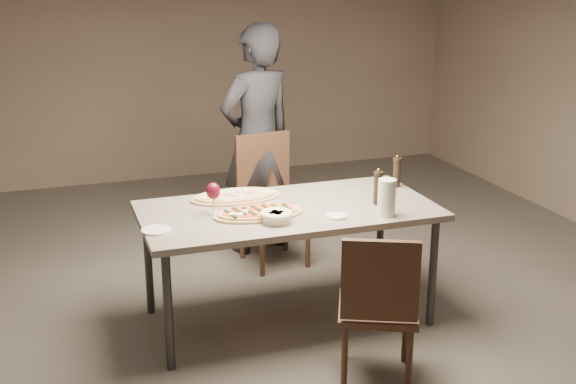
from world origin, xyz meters
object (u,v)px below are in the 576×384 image
object	(u,v)px
chair_near	(378,302)
diner	(257,140)
pepper_mill_left	(378,187)
ham_pizza	(236,196)
dining_table	(288,216)
chair_far	(269,192)
zucchini_pizza	(258,213)
bread_basket	(276,216)
carafe	(387,198)

from	to	relation	value
chair_near	diner	xyz separation A→B (m)	(-0.03, 2.11, 0.40)
pepper_mill_left	diner	xyz separation A→B (m)	(-0.38, 1.35, 0.03)
ham_pizza	pepper_mill_left	size ratio (longest dim) A/B	2.52
dining_table	pepper_mill_left	world-z (taller)	pepper_mill_left
chair_far	ham_pizza	bearing A→B (deg)	50.58
diner	zucchini_pizza	bearing A→B (deg)	54.24
dining_table	bread_basket	distance (m)	0.29
zucchini_pizza	ham_pizza	size ratio (longest dim) A/B	0.93
ham_pizza	diner	size ratio (longest dim) A/B	0.33
zucchini_pizza	bread_basket	size ratio (longest dim) A/B	2.88
bread_basket	pepper_mill_left	world-z (taller)	pepper_mill_left
dining_table	carafe	distance (m)	0.62
bread_basket	chair_near	bearing A→B (deg)	-61.64
bread_basket	diner	bearing A→B (deg)	77.67
ham_pizza	chair_near	xyz separation A→B (m)	(0.46, -1.16, -0.28)
zucchini_pizza	ham_pizza	world-z (taller)	zucchini_pizza
dining_table	bread_basket	xyz separation A→B (m)	(-0.15, -0.23, 0.10)
chair_far	chair_near	bearing A→B (deg)	83.00
dining_table	diner	xyz separation A→B (m)	(0.17, 1.23, 0.19)
bread_basket	chair_far	world-z (taller)	chair_far
ham_pizza	carafe	size ratio (longest dim) A/B	2.60
zucchini_pizza	ham_pizza	bearing A→B (deg)	72.58
zucchini_pizza	bread_basket	bearing A→B (deg)	-90.69
pepper_mill_left	chair_far	distance (m)	1.20
zucchini_pizza	bread_basket	xyz separation A→B (m)	(0.07, -0.15, 0.02)
pepper_mill_left	chair_near	size ratio (longest dim) A/B	0.26
bread_basket	dining_table	bearing A→B (deg)	57.07
bread_basket	diner	world-z (taller)	diner
dining_table	zucchini_pizza	size ratio (longest dim) A/B	3.33
zucchini_pizza	pepper_mill_left	bearing A→B (deg)	-26.42
pepper_mill_left	zucchini_pizza	bearing A→B (deg)	177.52
zucchini_pizza	bread_basket	world-z (taller)	bread_basket
ham_pizza	bread_basket	bearing A→B (deg)	-84.05
bread_basket	diner	xyz separation A→B (m)	(0.32, 1.47, 0.10)
chair_near	carafe	bearing A→B (deg)	85.33
dining_table	zucchini_pizza	xyz separation A→B (m)	(-0.22, -0.08, 0.07)
bread_basket	pepper_mill_left	size ratio (longest dim) A/B	0.82
ham_pizza	bread_basket	world-z (taller)	bread_basket
carafe	chair_far	world-z (taller)	carafe
zucchini_pizza	chair_near	size ratio (longest dim) A/B	0.62
zucchini_pizza	ham_pizza	xyz separation A→B (m)	(-0.04, 0.36, -0.00)
bread_basket	carafe	distance (m)	0.66
bread_basket	chair_far	distance (m)	1.29
dining_table	diner	size ratio (longest dim) A/B	1.01
chair_far	zucchini_pizza	bearing A→B (deg)	61.98
chair_near	diner	distance (m)	2.15
pepper_mill_left	chair_far	xyz separation A→B (m)	(-0.36, 1.10, -0.32)
dining_table	pepper_mill_left	distance (m)	0.58
chair_near	chair_far	world-z (taller)	chair_far
chair_far	bread_basket	bearing A→B (deg)	67.19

